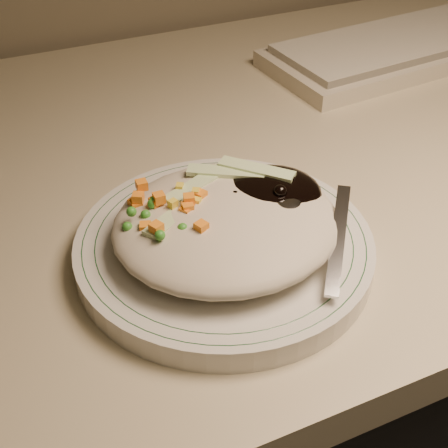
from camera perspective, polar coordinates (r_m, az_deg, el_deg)
name	(u,v)px	position (r m, az deg, el deg)	size (l,w,h in m)	color
desk	(228,277)	(0.82, 0.35, -4.83)	(1.40, 0.70, 0.74)	tan
plate	(224,248)	(0.54, 0.00, -2.18)	(0.26, 0.26, 0.02)	silver
plate_rim	(224,239)	(0.53, 0.00, -1.36)	(0.24, 0.24, 0.00)	#144723
meal	(229,218)	(0.52, 0.47, 0.56)	(0.21, 0.19, 0.05)	#B6AA94
keyboard	(417,44)	(0.97, 17.21, 15.46)	(0.46, 0.20, 0.03)	#BBB099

